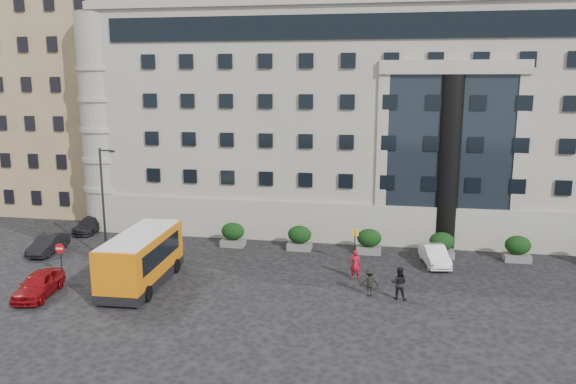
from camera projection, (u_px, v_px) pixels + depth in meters
name	position (u px, v px, depth m)	size (l,w,h in m)	color
ground	(261.00, 285.00, 35.13)	(120.00, 120.00, 0.00)	black
civic_building	(373.00, 118.00, 53.54)	(44.00, 24.00, 18.00)	gray
entrance_column	(448.00, 163.00, 41.71)	(1.80, 1.80, 13.00)	black
apartment_near	(72.00, 106.00, 56.59)	(14.00, 14.00, 20.00)	#8F7553
apartment_far	(125.00, 92.00, 74.28)	(13.00, 13.00, 22.00)	#7D6748
hedge_a	(233.00, 234.00, 43.16)	(1.80, 1.26, 1.84)	#5D5D5A
hedge_b	(300.00, 238.00, 42.27)	(1.80, 1.26, 1.84)	#5D5D5A
hedge_c	(369.00, 241.00, 41.37)	(1.80, 1.26, 1.84)	#5D5D5A
hedge_d	(442.00, 245.00, 40.47)	(1.80, 1.26, 1.84)	#5D5D5A
hedge_e	(518.00, 248.00, 39.58)	(1.80, 1.26, 1.84)	#5D5D5A
street_lamp	(104.00, 200.00, 39.22)	(1.16, 0.18, 8.00)	#262628
bus_stop_sign	(355.00, 241.00, 38.67)	(0.50, 0.08, 2.52)	#262628
no_entry_sign	(60.00, 254.00, 36.05)	(0.64, 0.16, 2.32)	#262628
minibus	(141.00, 257.00, 34.87)	(3.20, 7.99, 3.29)	orange
red_truck	(182.00, 194.00, 54.69)	(3.78, 6.38, 3.22)	maroon
parked_car_a	(39.00, 284.00, 33.21)	(1.74, 4.31, 1.47)	maroon
parked_car_b	(48.00, 244.00, 41.48)	(1.44, 4.13, 1.36)	black
parked_car_c	(90.00, 225.00, 47.31)	(1.71, 4.21, 1.22)	black
parked_car_d	(162.00, 218.00, 48.98)	(2.53, 5.48, 1.52)	black
white_taxi	(435.00, 255.00, 38.88)	(1.42, 4.09, 1.35)	white
pedestrian_a	(355.00, 264.00, 36.06)	(0.70, 0.46, 1.92)	#A51021
pedestrian_b	(399.00, 283.00, 32.71)	(0.96, 0.74, 1.97)	black
pedestrian_c	(370.00, 282.00, 33.25)	(1.10, 0.63, 1.70)	black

